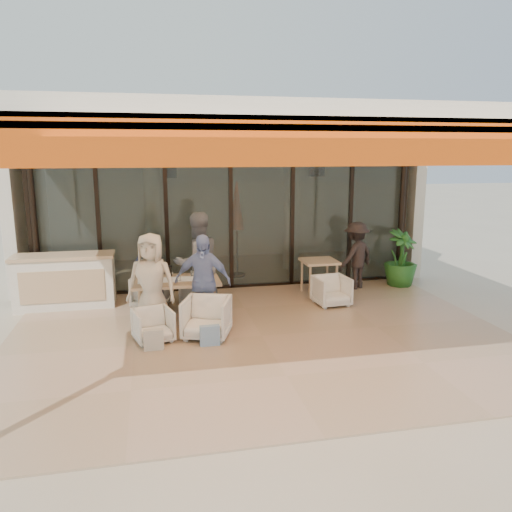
{
  "coord_description": "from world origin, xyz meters",
  "views": [
    {
      "loc": [
        -1.67,
        -7.41,
        2.93
      ],
      "look_at": [
        0.1,
        0.9,
        1.15
      ],
      "focal_mm": 35.0,
      "sensor_mm": 36.0,
      "label": 1
    }
  ],
  "objects_px": {
    "potted_palm": "(401,258)",
    "standing_woman": "(356,256)",
    "diner_navy": "(151,274)",
    "diner_cream": "(151,283)",
    "diner_periwinkle": "(203,282)",
    "chair_far_right": "(196,287)",
    "host_counter": "(65,281)",
    "dining_table": "(176,283)",
    "side_table": "(319,265)",
    "side_chair": "(332,289)",
    "diner_grey": "(197,263)",
    "chair_far_left": "(152,289)",
    "chair_near_left": "(153,324)",
    "chair_near_right": "(207,316)"
  },
  "relations": [
    {
      "from": "side_chair",
      "to": "diner_periwinkle",
      "type": "bearing_deg",
      "value": -169.94
    },
    {
      "from": "chair_near_right",
      "to": "side_chair",
      "type": "bearing_deg",
      "value": 44.55
    },
    {
      "from": "chair_far_right",
      "to": "diner_grey",
      "type": "relative_size",
      "value": 0.35
    },
    {
      "from": "diner_navy",
      "to": "standing_woman",
      "type": "xyz_separation_m",
      "value": [
        4.33,
        0.83,
        -0.02
      ]
    },
    {
      "from": "diner_grey",
      "to": "diner_periwinkle",
      "type": "xyz_separation_m",
      "value": [
        0.0,
        -0.9,
        -0.13
      ]
    },
    {
      "from": "host_counter",
      "to": "side_table",
      "type": "xyz_separation_m",
      "value": [
        5.0,
        -0.17,
        0.11
      ]
    },
    {
      "from": "chair_near_left",
      "to": "potted_palm",
      "type": "height_order",
      "value": "potted_palm"
    },
    {
      "from": "chair_far_left",
      "to": "host_counter",
      "type": "bearing_deg",
      "value": 10.83
    },
    {
      "from": "chair_far_right",
      "to": "diner_periwinkle",
      "type": "bearing_deg",
      "value": 97.17
    },
    {
      "from": "chair_far_right",
      "to": "diner_cream",
      "type": "height_order",
      "value": "diner_cream"
    },
    {
      "from": "diner_navy",
      "to": "diner_grey",
      "type": "xyz_separation_m",
      "value": [
        0.84,
        0.0,
        0.17
      ]
    },
    {
      "from": "chair_near_right",
      "to": "diner_cream",
      "type": "distance_m",
      "value": 1.08
    },
    {
      "from": "standing_woman",
      "to": "potted_palm",
      "type": "height_order",
      "value": "standing_woman"
    },
    {
      "from": "diner_periwinkle",
      "to": "chair_near_right",
      "type": "bearing_deg",
      "value": -73.94
    },
    {
      "from": "diner_periwinkle",
      "to": "chair_far_right",
      "type": "bearing_deg",
      "value": 106.06
    },
    {
      "from": "diner_grey",
      "to": "diner_periwinkle",
      "type": "relative_size",
      "value": 1.16
    },
    {
      "from": "dining_table",
      "to": "diner_cream",
      "type": "bearing_deg",
      "value": -132.26
    },
    {
      "from": "dining_table",
      "to": "chair_far_right",
      "type": "height_order",
      "value": "dining_table"
    },
    {
      "from": "diner_periwinkle",
      "to": "chair_far_left",
      "type": "bearing_deg",
      "value": 137.02
    },
    {
      "from": "chair_far_left",
      "to": "standing_woman",
      "type": "bearing_deg",
      "value": -156.86
    },
    {
      "from": "chair_far_left",
      "to": "potted_palm",
      "type": "distance_m",
      "value": 5.4
    },
    {
      "from": "diner_periwinkle",
      "to": "standing_woman",
      "type": "relative_size",
      "value": 1.09
    },
    {
      "from": "host_counter",
      "to": "standing_woman",
      "type": "xyz_separation_m",
      "value": [
        5.93,
        0.11,
        0.2
      ]
    },
    {
      "from": "chair_far_left",
      "to": "side_chair",
      "type": "distance_m",
      "value": 3.47
    },
    {
      "from": "potted_palm",
      "to": "standing_woman",
      "type": "bearing_deg",
      "value": -179.68
    },
    {
      "from": "diner_navy",
      "to": "diner_periwinkle",
      "type": "distance_m",
      "value": 1.23
    },
    {
      "from": "side_table",
      "to": "potted_palm",
      "type": "height_order",
      "value": "potted_palm"
    },
    {
      "from": "diner_cream",
      "to": "chair_near_left",
      "type": "bearing_deg",
      "value": -72.95
    },
    {
      "from": "chair_far_right",
      "to": "side_table",
      "type": "xyz_separation_m",
      "value": [
        2.56,
        0.05,
        0.32
      ]
    },
    {
      "from": "diner_periwinkle",
      "to": "side_table",
      "type": "bearing_deg",
      "value": 45.7
    },
    {
      "from": "diner_navy",
      "to": "standing_woman",
      "type": "bearing_deg",
      "value": -169.47
    },
    {
      "from": "host_counter",
      "to": "chair_near_right",
      "type": "bearing_deg",
      "value": -40.93
    },
    {
      "from": "diner_periwinkle",
      "to": "potted_palm",
      "type": "distance_m",
      "value": 4.87
    },
    {
      "from": "chair_far_right",
      "to": "potted_palm",
      "type": "bearing_deg",
      "value": -168.54
    },
    {
      "from": "diner_navy",
      "to": "chair_far_left",
      "type": "bearing_deg",
      "value": -90.39
    },
    {
      "from": "dining_table",
      "to": "side_table",
      "type": "distance_m",
      "value": 3.14
    },
    {
      "from": "chair_far_left",
      "to": "dining_table",
      "type": "bearing_deg",
      "value": 132.41
    },
    {
      "from": "side_table",
      "to": "diner_navy",
      "type": "bearing_deg",
      "value": -170.73
    },
    {
      "from": "side_table",
      "to": "chair_far_right",
      "type": "bearing_deg",
      "value": -178.78
    },
    {
      "from": "side_chair",
      "to": "standing_woman",
      "type": "xyz_separation_m",
      "value": [
        0.93,
        1.03,
        0.41
      ]
    },
    {
      "from": "dining_table",
      "to": "chair_near_right",
      "type": "distance_m",
      "value": 1.1
    },
    {
      "from": "host_counter",
      "to": "diner_periwinkle",
      "type": "xyz_separation_m",
      "value": [
        2.45,
        -1.62,
        0.27
      ]
    },
    {
      "from": "dining_table",
      "to": "chair_far_right",
      "type": "xyz_separation_m",
      "value": [
        0.43,
        0.94,
        -0.36
      ]
    },
    {
      "from": "diner_navy",
      "to": "diner_cream",
      "type": "height_order",
      "value": "diner_cream"
    },
    {
      "from": "diner_cream",
      "to": "chair_far_left",
      "type": "bearing_deg",
      "value": 107.05
    },
    {
      "from": "standing_woman",
      "to": "chair_near_left",
      "type": "bearing_deg",
      "value": -1.34
    },
    {
      "from": "chair_far_right",
      "to": "side_table",
      "type": "distance_m",
      "value": 2.58
    },
    {
      "from": "chair_near_left",
      "to": "diner_navy",
      "type": "relative_size",
      "value": 0.39
    },
    {
      "from": "chair_far_left",
      "to": "diner_grey",
      "type": "relative_size",
      "value": 0.37
    },
    {
      "from": "chair_near_left",
      "to": "potted_palm",
      "type": "xyz_separation_m",
      "value": [
        5.38,
        2.24,
        0.34
      ]
    }
  ]
}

